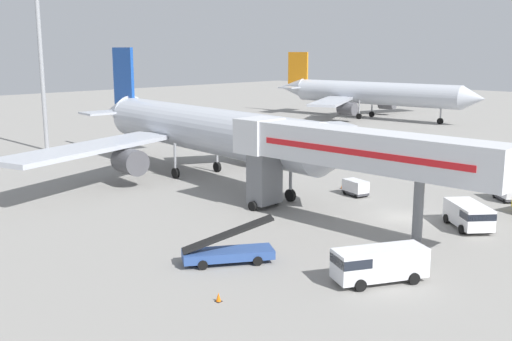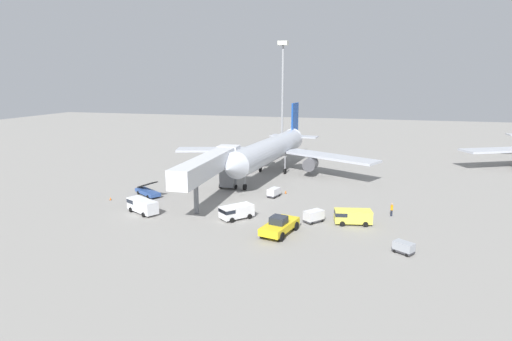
{
  "view_description": "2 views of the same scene",
  "coord_description": "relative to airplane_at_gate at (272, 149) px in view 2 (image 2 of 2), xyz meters",
  "views": [
    {
      "loc": [
        -40.87,
        -23.89,
        13.07
      ],
      "look_at": [
        -3.28,
        12.95,
        2.44
      ],
      "focal_mm": 42.28,
      "sensor_mm": 36.0,
      "label": 1
    },
    {
      "loc": [
        17.77,
        -57.12,
        18.67
      ],
      "look_at": [
        -1.11,
        12.72,
        2.89
      ],
      "focal_mm": 29.51,
      "sensor_mm": 36.0,
      "label": 2
    }
  ],
  "objects": [
    {
      "name": "apron_light_mast",
      "position": [
        -3.47,
        26.83,
        14.21
      ],
      "size": [
        2.4,
        2.4,
        27.95
      ],
      "color": "#93969B",
      "rests_on": "ground"
    },
    {
      "name": "belt_loader_truck",
      "position": [
        -15.84,
        -21.37,
        -4.19
      ],
      "size": [
        5.69,
        4.59,
        2.86
      ],
      "color": "#2D4C8E",
      "rests_on": "ground"
    },
    {
      "name": "ground_plane",
      "position": [
        0.8,
        -23.65,
        -4.93
      ],
      "size": [
        300.0,
        300.0,
        0.0
      ],
      "primitive_type": "plane",
      "color": "gray"
    },
    {
      "name": "jet_bridge",
      "position": [
        -4.52,
        -21.57,
        0.77
      ],
      "size": [
        3.48,
        22.28,
        7.49
      ],
      "color": "silver",
      "rests_on": "ground"
    },
    {
      "name": "safety_cone_alpha",
      "position": [
        5.71,
        -14.23,
        -4.66
      ],
      "size": [
        0.35,
        0.35,
        0.55
      ],
      "color": "black",
      "rests_on": "ground"
    },
    {
      "name": "baggage_cart_mid_left",
      "position": [
        12.07,
        -27.32,
        -4.05
      ],
      "size": [
        2.78,
        2.93,
        1.59
      ],
      "color": "#38383D",
      "rests_on": "ground"
    },
    {
      "name": "service_van_mid_center",
      "position": [
        17.0,
        -26.74,
        -3.82
      ],
      "size": [
        5.07,
        2.98,
        1.92
      ],
      "color": "#E5DB4C",
      "rests_on": "ground"
    },
    {
      "name": "pushback_tug",
      "position": [
        8.58,
        -32.79,
        -3.85
      ],
      "size": [
        4.07,
        6.9,
        2.32
      ],
      "color": "yellow",
      "rests_on": "ground"
    },
    {
      "name": "ground_crew_worker_foreground",
      "position": [
        22.2,
        -21.99,
        -3.95
      ],
      "size": [
        0.38,
        0.38,
        1.85
      ],
      "color": "#1E2333",
      "rests_on": "ground"
    },
    {
      "name": "baggage_cart_outer_right",
      "position": [
        22.92,
        -35.05,
        -4.2
      ],
      "size": [
        2.43,
        2.21,
        1.3
      ],
      "color": "#38383D",
      "rests_on": "ground"
    },
    {
      "name": "service_van_near_center",
      "position": [
        -12.04,
        -29.73,
        -3.78
      ],
      "size": [
        5.64,
        4.21,
        1.99
      ],
      "color": "silver",
      "rests_on": "ground"
    },
    {
      "name": "service_van_far_center",
      "position": [
        1.65,
        -28.74,
        -3.86
      ],
      "size": [
        4.53,
        4.8,
        1.85
      ],
      "color": "white",
      "rests_on": "ground"
    },
    {
      "name": "baggage_cart_near_right",
      "position": [
        4.24,
        -16.76,
        -4.13
      ],
      "size": [
        1.91,
        2.61,
        1.44
      ],
      "color": "#38383D",
      "rests_on": "ground"
    },
    {
      "name": "airplane_at_gate",
      "position": [
        0.0,
        0.0,
        0.0
      ],
      "size": [
        42.41,
        42.36,
        13.27
      ],
      "color": "#B7BCC6",
      "rests_on": "ground"
    },
    {
      "name": "safety_cone_bravo",
      "position": [
        -20.2,
        -25.3,
        -4.68
      ],
      "size": [
        0.32,
        0.32,
        0.5
      ],
      "color": "black",
      "rests_on": "ground"
    }
  ]
}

